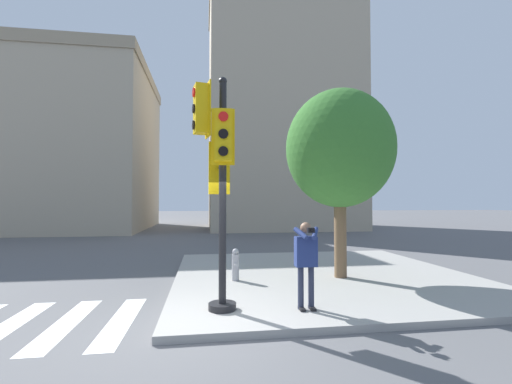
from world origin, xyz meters
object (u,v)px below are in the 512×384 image
object	(u,v)px
street_tree	(340,149)
fire_hydrant	(236,265)
person_photographer	(306,257)
traffic_signal_pole	(217,166)

from	to	relation	value
street_tree	fire_hydrant	size ratio (longest dim) A/B	6.22
person_photographer	street_tree	distance (m)	3.89
traffic_signal_pole	person_photographer	xyz separation A→B (m)	(1.65, -0.18, -1.71)
person_photographer	fire_hydrant	size ratio (longest dim) A/B	2.00
traffic_signal_pole	person_photographer	size ratio (longest dim) A/B	2.70
street_tree	person_photographer	bearing A→B (deg)	-124.26
traffic_signal_pole	fire_hydrant	size ratio (longest dim) A/B	5.39
person_photographer	fire_hydrant	bearing A→B (deg)	113.38
traffic_signal_pole	fire_hydrant	world-z (taller)	traffic_signal_pole
traffic_signal_pole	person_photographer	bearing A→B (deg)	-6.34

